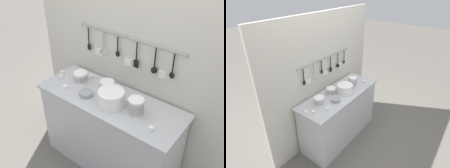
# 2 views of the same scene
# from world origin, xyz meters

# --- Properties ---
(ground_plane) EXTENTS (20.00, 20.00, 0.00)m
(ground_plane) POSITION_xyz_m (0.00, 0.00, 0.00)
(ground_plane) COLOR #666059
(counter) EXTENTS (1.41, 0.52, 0.84)m
(counter) POSITION_xyz_m (0.00, 0.00, 0.42)
(counter) COLOR #B7BABC
(counter) RESTS_ON ground
(back_wall) EXTENTS (2.21, 0.11, 1.99)m
(back_wall) POSITION_xyz_m (0.00, 0.29, 0.99)
(back_wall) COLOR beige
(back_wall) RESTS_ON ground
(bowl_stack_wide_centre) EXTENTS (0.14, 0.14, 0.11)m
(bowl_stack_wide_centre) POSITION_xyz_m (-0.40, 0.04, 0.90)
(bowl_stack_wide_centre) COLOR white
(bowl_stack_wide_centre) RESTS_ON counter
(bowl_stack_back_corner) EXTENTS (0.14, 0.14, 0.11)m
(bowl_stack_back_corner) POSITION_xyz_m (-0.10, 0.08, 0.90)
(bowl_stack_back_corner) COLOR white
(bowl_stack_back_corner) RESTS_ON counter
(bowl_stack_short_front) EXTENTS (0.13, 0.13, 0.16)m
(bowl_stack_short_front) POSITION_xyz_m (0.30, -0.03, 0.92)
(bowl_stack_short_front) COLOR white
(bowl_stack_short_front) RESTS_ON counter
(plate_stack) EXTENTS (0.23, 0.23, 0.14)m
(plate_stack) POSITION_xyz_m (0.06, -0.06, 0.91)
(plate_stack) COLOR white
(plate_stack) RESTS_ON counter
(steel_mixing_bowl) EXTENTS (0.13, 0.13, 0.04)m
(steel_mixing_bowl) POSITION_xyz_m (-0.21, -0.09, 0.87)
(steel_mixing_bowl) COLOR #93969E
(steel_mixing_bowl) RESTS_ON counter
(cup_mid_row) EXTENTS (0.04, 0.04, 0.04)m
(cup_mid_row) POSITION_xyz_m (0.50, -0.13, 0.86)
(cup_mid_row) COLOR white
(cup_mid_row) RESTS_ON counter
(cup_back_right) EXTENTS (0.04, 0.04, 0.04)m
(cup_back_right) POSITION_xyz_m (-0.65, 0.04, 0.86)
(cup_back_right) COLOR white
(cup_back_right) RESTS_ON counter
(cup_centre) EXTENTS (0.04, 0.04, 0.04)m
(cup_centre) POSITION_xyz_m (0.17, 0.05, 0.86)
(cup_centre) COLOR white
(cup_centre) RESTS_ON counter
(cup_edge_near) EXTENTS (0.04, 0.04, 0.04)m
(cup_edge_near) POSITION_xyz_m (-0.44, -0.13, 0.86)
(cup_edge_near) COLOR white
(cup_edge_near) RESTS_ON counter
(cup_by_caddy) EXTENTS (0.04, 0.04, 0.04)m
(cup_by_caddy) POSITION_xyz_m (-0.36, 0.15, 0.86)
(cup_by_caddy) COLOR white
(cup_by_caddy) RESTS_ON counter
(cup_beside_plates) EXTENTS (0.04, 0.04, 0.04)m
(cup_beside_plates) POSITION_xyz_m (-0.60, -0.03, 0.86)
(cup_beside_plates) COLOR white
(cup_beside_plates) RESTS_ON counter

